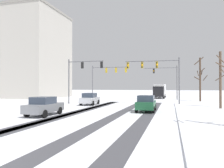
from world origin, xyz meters
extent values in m
cube|color=#424247|center=(-2.44, 14.19, 0.00)|extent=(1.12, 31.21, 0.01)
cube|color=#424247|center=(-2.02, 14.19, 0.00)|extent=(1.20, 31.21, 0.01)
cube|color=#424247|center=(4.75, 14.19, 0.00)|extent=(1.06, 31.21, 0.01)
cube|color=#424247|center=(2.07, 14.19, 0.00)|extent=(1.07, 31.21, 0.01)
cube|color=white|center=(9.17, 12.77, 0.06)|extent=(4.00, 31.21, 0.12)
cylinder|color=#56565B|center=(-7.77, 24.38, 3.25)|extent=(0.18, 0.18, 6.50)
cylinder|color=#56565B|center=(-5.11, 24.35, 6.10)|extent=(5.31, 0.18, 0.12)
cube|color=black|center=(-5.64, 24.35, 5.55)|extent=(0.32, 0.24, 0.90)
sphere|color=black|center=(-5.64, 24.51, 5.85)|extent=(0.20, 0.20, 0.20)
sphere|color=orange|center=(-5.64, 24.51, 5.55)|extent=(0.20, 0.20, 0.20)
sphere|color=black|center=(-5.64, 24.51, 5.25)|extent=(0.20, 0.20, 0.20)
cube|color=black|center=(-2.72, 24.32, 5.55)|extent=(0.32, 0.24, 0.90)
sphere|color=black|center=(-2.72, 24.48, 5.85)|extent=(0.20, 0.20, 0.20)
sphere|color=orange|center=(-2.72, 24.48, 5.55)|extent=(0.20, 0.20, 0.20)
sphere|color=black|center=(-2.72, 24.48, 5.25)|extent=(0.20, 0.20, 0.20)
cylinder|color=#56565B|center=(7.77, 38.38, 3.25)|extent=(0.18, 0.18, 6.50)
cylinder|color=#56565B|center=(4.66, 38.47, 6.10)|extent=(6.21, 0.30, 0.12)
cube|color=black|center=(3.42, 38.50, 5.55)|extent=(0.33, 0.25, 0.90)
sphere|color=black|center=(3.42, 38.34, 5.85)|extent=(0.20, 0.20, 0.20)
sphere|color=orange|center=(3.42, 38.34, 5.55)|extent=(0.20, 0.20, 0.20)
sphere|color=black|center=(3.42, 38.34, 5.25)|extent=(0.20, 0.20, 0.20)
cylinder|color=#56565B|center=(7.77, 26.38, 3.25)|extent=(0.18, 0.18, 6.50)
cylinder|color=#56565B|center=(4.03, 26.27, 6.10)|extent=(7.47, 0.34, 0.12)
cube|color=#B79319|center=(4.78, 26.29, 5.55)|extent=(0.33, 0.25, 0.90)
sphere|color=black|center=(4.78, 26.13, 5.85)|extent=(0.20, 0.20, 0.20)
sphere|color=orange|center=(4.78, 26.13, 5.55)|extent=(0.20, 0.20, 0.20)
sphere|color=black|center=(4.78, 26.13, 5.25)|extent=(0.20, 0.20, 0.20)
cube|color=#B79319|center=(2.73, 26.23, 5.55)|extent=(0.33, 0.25, 0.90)
sphere|color=black|center=(2.73, 26.07, 5.85)|extent=(0.20, 0.20, 0.20)
sphere|color=orange|center=(2.73, 26.07, 5.55)|extent=(0.20, 0.20, 0.20)
sphere|color=black|center=(2.73, 26.07, 5.25)|extent=(0.20, 0.20, 0.20)
cube|color=#B79319|center=(0.67, 26.17, 5.55)|extent=(0.33, 0.25, 0.90)
sphere|color=black|center=(0.68, 26.01, 5.85)|extent=(0.20, 0.20, 0.20)
sphere|color=orange|center=(0.68, 26.01, 5.55)|extent=(0.20, 0.20, 0.20)
sphere|color=black|center=(0.68, 26.01, 5.25)|extent=(0.20, 0.20, 0.20)
cylinder|color=#56565B|center=(-7.77, 34.38, 3.25)|extent=(0.18, 0.18, 6.50)
cylinder|color=#56565B|center=(-4.38, 34.50, 6.10)|extent=(6.77, 0.36, 0.12)
cube|color=#B79319|center=(-5.06, 34.47, 5.55)|extent=(0.33, 0.25, 0.90)
sphere|color=black|center=(-5.07, 34.63, 5.85)|extent=(0.20, 0.20, 0.20)
sphere|color=orange|center=(-5.07, 34.63, 5.55)|extent=(0.20, 0.20, 0.20)
sphere|color=black|center=(-5.07, 34.63, 5.25)|extent=(0.20, 0.20, 0.20)
cube|color=#B79319|center=(-3.20, 34.54, 5.55)|extent=(0.33, 0.25, 0.90)
sphere|color=black|center=(-3.20, 34.70, 5.85)|extent=(0.20, 0.20, 0.20)
sphere|color=orange|center=(-3.20, 34.70, 5.55)|extent=(0.20, 0.20, 0.20)
sphere|color=black|center=(-3.20, 34.70, 5.25)|extent=(0.20, 0.20, 0.20)
cube|color=#B79319|center=(-1.34, 34.61, 5.55)|extent=(0.33, 0.25, 0.90)
sphere|color=black|center=(-1.34, 34.77, 5.85)|extent=(0.20, 0.20, 0.20)
sphere|color=orange|center=(-1.34, 34.77, 5.55)|extent=(0.20, 0.20, 0.20)
sphere|color=black|center=(-1.34, 34.77, 5.25)|extent=(0.20, 0.20, 0.20)
cube|color=#B7BABF|center=(-4.04, 23.22, 0.67)|extent=(1.87, 4.17, 0.70)
cube|color=#2D3847|center=(-4.04, 23.08, 1.32)|extent=(1.64, 1.96, 0.60)
cylinder|color=black|center=(-4.90, 24.46, 0.32)|extent=(0.25, 0.65, 0.64)
cylinder|color=black|center=(-3.29, 24.53, 0.32)|extent=(0.25, 0.65, 0.64)
cylinder|color=black|center=(-4.80, 21.92, 0.32)|extent=(0.25, 0.65, 0.64)
cylinder|color=black|center=(-3.18, 21.99, 0.32)|extent=(0.25, 0.65, 0.64)
cube|color=#194C2D|center=(4.28, 17.22, 0.67)|extent=(1.75, 4.12, 0.70)
cube|color=#2D3847|center=(4.28, 17.07, 1.32)|extent=(1.58, 1.92, 0.60)
cylinder|color=black|center=(3.45, 18.48, 0.32)|extent=(0.23, 0.64, 0.64)
cylinder|color=black|center=(5.07, 18.50, 0.32)|extent=(0.23, 0.64, 0.64)
cylinder|color=black|center=(3.48, 15.94, 0.32)|extent=(0.23, 0.64, 0.64)
cylinder|color=black|center=(5.10, 15.96, 0.32)|extent=(0.23, 0.64, 0.64)
cube|color=slate|center=(-3.92, 11.86, 0.67)|extent=(1.76, 4.12, 0.70)
cube|color=#2D3847|center=(-3.92, 11.71, 1.32)|extent=(1.59, 1.92, 0.60)
cylinder|color=black|center=(-4.75, 13.12, 0.32)|extent=(0.23, 0.64, 0.64)
cylinder|color=black|center=(-3.13, 13.14, 0.32)|extent=(0.23, 0.64, 0.64)
cylinder|color=black|center=(-4.71, 10.57, 0.32)|extent=(0.23, 0.64, 0.64)
cylinder|color=black|center=(-3.10, 10.60, 0.32)|extent=(0.23, 0.64, 0.64)
cube|color=black|center=(4.19, 40.96, 1.47)|extent=(2.17, 2.27, 2.10)
cube|color=silver|center=(4.31, 44.65, 1.72)|extent=(2.37, 5.27, 2.60)
cylinder|color=black|center=(5.22, 41.36, 0.42)|extent=(0.31, 0.85, 0.84)
cylinder|color=black|center=(3.19, 41.43, 0.42)|extent=(0.31, 0.85, 0.84)
cylinder|color=black|center=(5.37, 46.05, 0.42)|extent=(0.31, 0.85, 0.84)
cylinder|color=black|center=(3.35, 46.12, 0.42)|extent=(0.31, 0.85, 0.84)
cylinder|color=brown|center=(12.15, 22.53, 3.27)|extent=(0.27, 0.27, 6.53)
cylinder|color=brown|center=(12.19, 21.98, 5.43)|extent=(1.20, 0.21, 1.31)
cylinder|color=brown|center=(12.16, 21.93, 4.85)|extent=(1.27, 0.15, 0.84)
cylinder|color=brown|center=(12.30, 22.21, 4.30)|extent=(0.75, 0.44, 0.72)
cylinder|color=brown|center=(12.55, 23.26, 3.73)|extent=(1.55, 0.92, 1.11)
cylinder|color=#423023|center=(11.45, 34.91, 3.71)|extent=(0.29, 0.29, 7.42)
cylinder|color=#423023|center=(12.29, 35.13, 3.96)|extent=(0.55, 1.76, 0.92)
cylinder|color=#423023|center=(11.09, 34.86, 4.75)|extent=(0.23, 0.82, 0.98)
cylinder|color=#423023|center=(11.34, 35.65, 6.95)|extent=(1.59, 0.38, 1.40)
cylinder|color=#423023|center=(11.72, 34.98, 4.88)|extent=(0.29, 0.68, 0.84)
cylinder|color=#423023|center=(10.97, 34.47, 3.85)|extent=(1.03, 1.10, 0.76)
cylinder|color=#423023|center=(11.85, 35.25, 5.29)|extent=(0.80, 0.91, 0.76)
cube|color=#B2ADA3|center=(-29.78, 39.34, 9.66)|extent=(23.88, 14.59, 19.33)
cube|color=gray|center=(-29.78, 39.34, 19.58)|extent=(24.18, 14.89, 0.50)
camera|label=1|loc=(6.71, -4.95, 2.50)|focal=35.22mm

